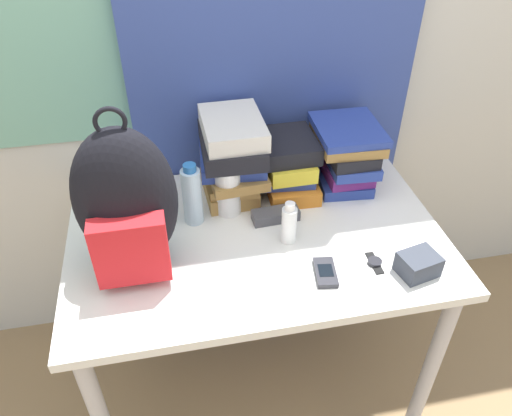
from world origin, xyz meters
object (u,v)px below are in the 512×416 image
object	(u,v)px
book_stack_center	(287,164)
book_stack_right	(345,153)
book_stack_left	(232,156)
camera_pouch	(418,264)
backpack	(126,205)
sunglasses_case	(276,215)
wristwatch	(375,262)
sunscreen_bottle	(289,224)
cell_phone	(325,272)
water_bottle	(192,195)
sports_bottle	(227,183)

from	to	relation	value
book_stack_center	book_stack_right	distance (m)	0.21
book_stack_left	camera_pouch	xyz separation A→B (m)	(0.45, -0.48, -0.12)
backpack	sunglasses_case	xyz separation A→B (m)	(0.44, 0.11, -0.19)
book_stack_right	wristwatch	bearing A→B (deg)	-96.25
camera_pouch	sunscreen_bottle	bearing A→B (deg)	147.72
book_stack_center	cell_phone	bearing A→B (deg)	-89.26
cell_phone	water_bottle	bearing A→B (deg)	137.23
water_bottle	wristwatch	bearing A→B (deg)	-31.30
book_stack_right	wristwatch	xyz separation A→B (m)	(-0.05, -0.42, -0.11)
camera_pouch	wristwatch	distance (m)	0.12
cell_phone	camera_pouch	world-z (taller)	camera_pouch
book_stack_left	camera_pouch	world-z (taller)	book_stack_left
cell_phone	camera_pouch	xyz separation A→B (m)	(0.26, -0.04, 0.02)
sunglasses_case	backpack	bearing A→B (deg)	-165.95
backpack	water_bottle	xyz separation A→B (m)	(0.18, 0.16, -0.11)
book_stack_center	sunscreen_bottle	distance (m)	0.29
backpack	sunscreen_bottle	world-z (taller)	backpack
sports_bottle	sunglasses_case	world-z (taller)	sports_bottle
book_stack_right	sports_bottle	size ratio (longest dim) A/B	1.22
sunscreen_bottle	book_stack_center	bearing A→B (deg)	77.51
book_stack_center	sunscreen_bottle	world-z (taller)	book_stack_center
book_stack_center	sunglasses_case	world-z (taller)	book_stack_center
book_stack_right	sunscreen_bottle	world-z (taller)	book_stack_right
backpack	sports_bottle	xyz separation A→B (m)	(0.30, 0.18, -0.10)
sports_bottle	camera_pouch	distance (m)	0.62
book_stack_center	book_stack_left	bearing A→B (deg)	-179.29
water_bottle	wristwatch	world-z (taller)	water_bottle
backpack	cell_phone	bearing A→B (deg)	-16.85
wristwatch	sunscreen_bottle	bearing A→B (deg)	146.27
book_stack_center	wristwatch	distance (m)	0.46
book_stack_center	camera_pouch	world-z (taller)	book_stack_center
book_stack_center	cell_phone	xyz separation A→B (m)	(0.01, -0.44, -0.09)
book_stack_center	sunglasses_case	bearing A→B (deg)	-114.15
book_stack_left	wristwatch	xyz separation A→B (m)	(0.35, -0.42, -0.15)
cell_phone	sports_bottle	bearing A→B (deg)	123.12
sports_bottle	sunglasses_case	size ratio (longest dim) A/B	1.54
sunscreen_bottle	sunglasses_case	bearing A→B (deg)	98.36
backpack	water_bottle	distance (m)	0.26
backpack	book_stack_center	distance (m)	0.60
sports_bottle	camera_pouch	bearing A→B (deg)	-38.77
sunglasses_case	sports_bottle	bearing A→B (deg)	151.86
backpack	book_stack_center	size ratio (longest dim) A/B	1.86
book_stack_center	sports_bottle	xyz separation A→B (m)	(-0.22, -0.10, 0.02)
backpack	book_stack_left	world-z (taller)	backpack
book_stack_center	water_bottle	bearing A→B (deg)	-159.34
book_stack_left	book_stack_center	world-z (taller)	book_stack_left
water_bottle	backpack	bearing A→B (deg)	-139.39
sports_bottle	book_stack_center	bearing A→B (deg)	23.88
sports_bottle	sunglasses_case	bearing A→B (deg)	-28.14
book_stack_center	book_stack_right	world-z (taller)	book_stack_right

